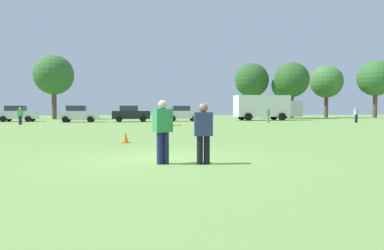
% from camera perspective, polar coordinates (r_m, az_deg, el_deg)
% --- Properties ---
extents(ground_plane, '(151.64, 151.64, 0.00)m').
position_cam_1_polar(ground_plane, '(10.65, -4.66, -5.30)').
color(ground_plane, '#6B9347').
extents(player_thrower, '(0.54, 0.44, 1.67)m').
position_cam_1_polar(player_thrower, '(9.63, -4.55, -0.48)').
color(player_thrower, '#1E234C').
rests_on(player_thrower, ground).
extents(player_defender, '(0.48, 0.29, 1.59)m').
position_cam_1_polar(player_defender, '(9.56, 1.77, -0.83)').
color(player_defender, black).
rests_on(player_defender, ground).
extents(frisbee, '(0.27, 0.27, 0.05)m').
position_cam_1_polar(frisbee, '(9.76, -2.42, -0.02)').
color(frisbee, yellow).
extents(traffic_cone, '(0.32, 0.32, 0.48)m').
position_cam_1_polar(traffic_cone, '(15.97, -10.28, -1.90)').
color(traffic_cone, '#D8590C').
rests_on(traffic_cone, ground).
extents(parked_car_center, '(4.27, 2.35, 1.82)m').
position_cam_1_polar(parked_car_center, '(46.39, -25.41, 1.61)').
color(parked_car_center, silver).
rests_on(parked_car_center, ground).
extents(parked_car_mid_right, '(4.27, 2.35, 1.82)m').
position_cam_1_polar(parked_car_mid_right, '(42.37, -17.19, 1.68)').
color(parked_car_mid_right, silver).
rests_on(parked_car_mid_right, ground).
extents(parked_car_near_right, '(4.27, 2.35, 1.82)m').
position_cam_1_polar(parked_car_near_right, '(42.01, -9.50, 1.75)').
color(parked_car_near_right, black).
rests_on(parked_car_near_right, ground).
extents(parked_car_far_right, '(4.27, 2.35, 1.82)m').
position_cam_1_polar(parked_car_far_right, '(43.41, -1.51, 1.80)').
color(parked_car_far_right, silver).
rests_on(parked_car_far_right, ground).
extents(box_truck, '(8.59, 3.25, 3.18)m').
position_cam_1_polar(box_truck, '(48.05, 11.44, 2.81)').
color(box_truck, white).
rests_on(box_truck, ground).
extents(bystander_sideline_watcher, '(0.49, 0.37, 1.60)m').
position_cam_1_polar(bystander_sideline_watcher, '(37.60, -25.08, 1.43)').
color(bystander_sideline_watcher, '#1E234C').
rests_on(bystander_sideline_watcher, ground).
extents(bystander_far_jogger, '(0.48, 0.49, 1.58)m').
position_cam_1_polar(bystander_far_jogger, '(39.11, 11.69, 1.63)').
color(bystander_far_jogger, gray).
rests_on(bystander_far_jogger, ground).
extents(bystander_field_marshal, '(0.51, 0.36, 1.67)m').
position_cam_1_polar(bystander_field_marshal, '(42.55, 24.10, 1.60)').
color(bystander_field_marshal, '#1E234C').
rests_on(bystander_field_marshal, ground).
extents(tree_west_maple, '(5.58, 5.58, 9.07)m').
position_cam_1_polar(tree_west_maple, '(55.85, -20.64, 7.26)').
color(tree_west_maple, brown).
rests_on(tree_west_maple, ground).
extents(tree_center_elm, '(5.35, 5.35, 8.69)m').
position_cam_1_polar(tree_center_elm, '(59.32, 9.26, 6.84)').
color(tree_center_elm, brown).
rests_on(tree_center_elm, ground).
extents(tree_east_birch, '(5.23, 5.23, 8.50)m').
position_cam_1_polar(tree_east_birch, '(58.04, 15.22, 6.75)').
color(tree_east_birch, brown).
rests_on(tree_east_birch, ground).
extents(tree_east_oak, '(4.64, 4.64, 7.54)m').
position_cam_1_polar(tree_east_oak, '(60.23, 14.41, 5.98)').
color(tree_east_oak, brown).
rests_on(tree_east_oak, ground).
extents(tree_far_east_pine, '(5.29, 5.29, 8.60)m').
position_cam_1_polar(tree_far_east_pine, '(64.73, 20.13, 6.30)').
color(tree_far_east_pine, brown).
rests_on(tree_far_east_pine, ground).
extents(tree_far_west_pine, '(5.73, 5.73, 9.31)m').
position_cam_1_polar(tree_far_west_pine, '(66.68, 26.57, 6.49)').
color(tree_far_west_pine, brown).
rests_on(tree_far_west_pine, ground).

